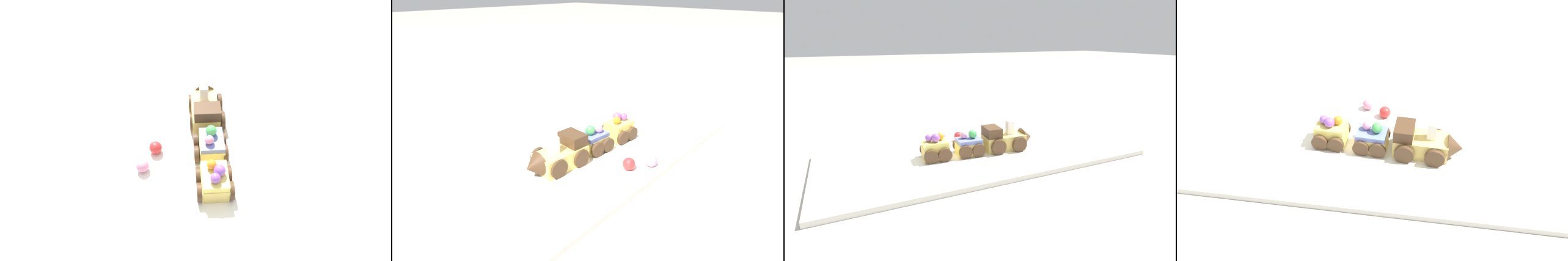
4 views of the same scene
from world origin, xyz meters
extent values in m
plane|color=gray|center=(0.00, 0.00, 0.00)|extent=(10.00, 10.00, 0.00)
cube|color=white|center=(0.00, 0.00, 0.01)|extent=(0.80, 0.33, 0.01)
cube|color=#EACC66|center=(0.07, 0.00, 0.03)|extent=(0.11, 0.06, 0.04)
cube|color=#4C331E|center=(0.03, 0.00, 0.06)|extent=(0.04, 0.06, 0.03)
cone|color=#4C331E|center=(0.13, -0.01, 0.04)|extent=(0.03, 0.05, 0.05)
cube|color=white|center=(0.09, 0.00, 0.06)|extent=(0.02, 0.02, 0.02)
cube|color=white|center=(0.09, 0.00, 0.08)|extent=(0.02, 0.02, 0.02)
cylinder|color=#4C331E|center=(0.09, -0.04, 0.03)|extent=(0.04, 0.01, 0.04)
cylinder|color=#4C331E|center=(0.10, 0.03, 0.03)|extent=(0.04, 0.01, 0.04)
cylinder|color=#4C331E|center=(0.03, -0.03, 0.03)|extent=(0.04, 0.01, 0.04)
cylinder|color=#4C331E|center=(0.04, 0.03, 0.03)|extent=(0.04, 0.01, 0.04)
cube|color=#EACC66|center=(-0.03, 0.00, 0.03)|extent=(0.07, 0.05, 0.03)
cube|color=#6B7AC6|center=(-0.03, 0.00, 0.05)|extent=(0.06, 0.05, 0.01)
sphere|color=pink|center=(-0.04, 0.01, 0.06)|extent=(0.02, 0.02, 0.02)
sphere|color=#4CBC56|center=(-0.02, 0.00, 0.06)|extent=(0.02, 0.02, 0.02)
cylinder|color=#4C331E|center=(-0.02, -0.03, 0.03)|extent=(0.03, 0.01, 0.03)
cylinder|color=#4C331E|center=(-0.01, 0.03, 0.03)|extent=(0.03, 0.01, 0.03)
cylinder|color=#4C331E|center=(-0.05, -0.03, 0.03)|extent=(0.03, 0.01, 0.03)
cylinder|color=#4C331E|center=(-0.05, 0.03, 0.03)|extent=(0.03, 0.01, 0.03)
cube|color=#EACC66|center=(-0.12, 0.01, 0.03)|extent=(0.07, 0.05, 0.03)
cube|color=#EFE066|center=(-0.12, 0.01, 0.05)|extent=(0.06, 0.05, 0.01)
sphere|color=#9956C6|center=(-0.13, 0.01, 0.07)|extent=(0.02, 0.02, 0.02)
sphere|color=#9956C6|center=(-0.12, 0.00, 0.07)|extent=(0.02, 0.02, 0.02)
sphere|color=orange|center=(-0.10, 0.01, 0.07)|extent=(0.02, 0.02, 0.02)
cylinder|color=#4C331E|center=(-0.10, -0.02, 0.03)|extent=(0.03, 0.01, 0.03)
cylinder|color=#4C331E|center=(-0.10, 0.04, 0.03)|extent=(0.03, 0.01, 0.03)
cylinder|color=#4C331E|center=(-0.14, -0.02, 0.03)|extent=(0.03, 0.01, 0.03)
cylinder|color=#4C331E|center=(-0.14, 0.04, 0.03)|extent=(0.03, 0.01, 0.03)
sphere|color=pink|center=(-0.06, 0.14, 0.02)|extent=(0.03, 0.03, 0.03)
sphere|color=red|center=(-0.02, 0.11, 0.03)|extent=(0.03, 0.03, 0.03)
camera|label=1|loc=(-0.42, 0.08, 0.50)|focal=28.00mm
camera|label=2|loc=(0.43, 0.42, 0.36)|focal=28.00mm
camera|label=3|loc=(-0.31, -0.68, 0.30)|focal=28.00mm
camera|label=4|loc=(0.05, -0.60, 0.53)|focal=35.00mm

